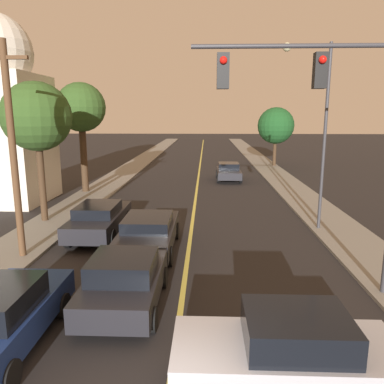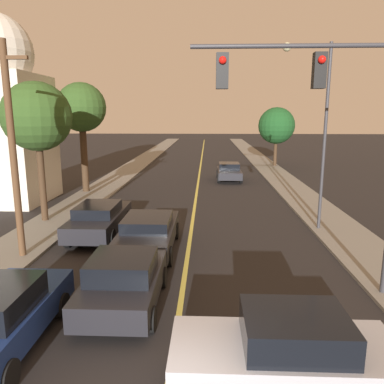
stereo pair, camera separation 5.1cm
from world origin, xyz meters
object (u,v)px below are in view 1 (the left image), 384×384
(car_outer_lane_second, at_px, (99,219))
(tree_right_near, at_px, (276,126))
(car_crossing_right, at_px, (288,357))
(car_near_lane_front, at_px, (125,281))
(tree_left_near, at_px, (81,109))
(car_far_oncoming, at_px, (229,171))
(tree_left_far, at_px, (37,117))
(utility_pole_left, at_px, (13,148))
(car_near_lane_second, at_px, (149,232))
(streetlamp_right, at_px, (316,114))
(traffic_signal_mast, at_px, (336,115))

(car_outer_lane_second, bearing_deg, tree_right_near, 63.21)
(car_outer_lane_second, distance_m, car_crossing_right, 10.96)
(car_near_lane_front, xyz_separation_m, tree_left_near, (-5.89, 14.95, 4.76))
(car_outer_lane_second, distance_m, car_far_oncoming, 15.67)
(tree_left_far, bearing_deg, car_far_oncoming, 52.12)
(car_near_lane_front, height_order, utility_pole_left, utility_pole_left)
(car_near_lane_second, distance_m, streetlamp_right, 8.63)
(car_near_lane_front, height_order, car_outer_lane_second, car_near_lane_front)
(car_crossing_right, relative_size, tree_left_far, 0.63)
(car_crossing_right, xyz_separation_m, utility_pole_left, (-8.16, 6.54, 3.17))
(car_far_oncoming, xyz_separation_m, tree_left_far, (-9.59, -12.33, 4.31))
(tree_left_near, bearing_deg, car_near_lane_second, -61.17)
(car_near_lane_front, relative_size, traffic_signal_mast, 0.55)
(car_far_oncoming, distance_m, tree_left_near, 12.18)
(car_outer_lane_second, bearing_deg, car_near_lane_second, -35.57)
(car_near_lane_front, distance_m, tree_right_near, 30.04)
(car_outer_lane_second, bearing_deg, utility_pole_left, -129.07)
(traffic_signal_mast, bearing_deg, utility_pole_left, 166.48)
(tree_left_far, bearing_deg, car_near_lane_second, -33.23)
(car_near_lane_second, relative_size, utility_pole_left, 0.63)
(car_outer_lane_second, height_order, tree_left_near, tree_left_near)
(tree_left_near, bearing_deg, tree_left_far, -88.03)
(car_far_oncoming, xyz_separation_m, tree_right_near, (5.05, 8.18, 3.36))
(tree_left_near, bearing_deg, car_far_oncoming, 28.46)
(car_crossing_right, bearing_deg, car_near_lane_front, 49.07)
(car_near_lane_second, relative_size, car_outer_lane_second, 1.00)
(car_crossing_right, relative_size, streetlamp_right, 0.52)
(car_outer_lane_second, height_order, utility_pole_left, utility_pole_left)
(car_outer_lane_second, xyz_separation_m, traffic_signal_mast, (7.95, -5.02, 4.34))
(car_far_oncoming, relative_size, streetlamp_right, 0.52)
(car_near_lane_second, distance_m, tree_left_far, 7.99)
(streetlamp_right, xyz_separation_m, tree_right_near, (2.18, 21.29, -1.09))
(car_near_lane_front, bearing_deg, tree_left_far, 125.40)
(car_outer_lane_second, xyz_separation_m, streetlamp_right, (9.19, 1.23, 4.38))
(car_far_oncoming, distance_m, streetlamp_right, 14.13)
(utility_pole_left, bearing_deg, traffic_signal_mast, -13.52)
(car_near_lane_second, height_order, utility_pole_left, utility_pole_left)
(car_near_lane_front, distance_m, utility_pole_left, 6.47)
(traffic_signal_mast, xyz_separation_m, tree_left_far, (-11.23, 7.03, -0.10))
(car_far_oncoming, bearing_deg, streetlamp_right, 102.37)
(streetlamp_right, bearing_deg, tree_right_near, 84.16)
(utility_pole_left, height_order, tree_left_far, utility_pole_left)
(car_near_lane_front, relative_size, tree_right_near, 0.67)
(car_near_lane_front, xyz_separation_m, car_outer_lane_second, (-2.38, 5.95, 0.03))
(car_near_lane_second, bearing_deg, tree_left_near, 118.83)
(car_crossing_right, bearing_deg, tree_left_far, 39.94)
(car_outer_lane_second, relative_size, tree_right_near, 0.81)
(tree_left_near, bearing_deg, tree_right_near, 42.24)
(traffic_signal_mast, relative_size, tree_right_near, 1.21)
(utility_pole_left, distance_m, tree_left_far, 4.86)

